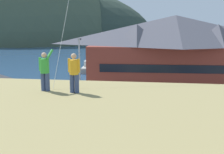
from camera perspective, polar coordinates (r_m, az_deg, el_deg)
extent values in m
plane|color=#66604C|center=(23.27, -2.51, -13.09)|extent=(600.00, 600.00, 0.00)
cube|color=gray|center=(27.83, -0.73, -8.79)|extent=(40.00, 20.00, 0.10)
cube|color=navy|center=(81.53, 4.72, 4.49)|extent=(360.00, 84.00, 0.03)
ellipsoid|color=#42513D|center=(148.46, -21.80, 6.77)|extent=(110.83, 69.74, 88.83)
ellipsoid|color=#2D3D33|center=(155.56, -19.95, 7.07)|extent=(148.48, 55.18, 60.39)
cube|color=brown|center=(42.46, 12.57, 2.26)|extent=(25.25, 10.53, 6.27)
cube|color=black|center=(37.76, 13.54, 1.60)|extent=(21.11, 1.01, 1.10)
pyramid|color=#4C4C56|center=(41.98, 12.88, 9.37)|extent=(26.78, 11.54, 4.25)
pyramid|color=#4C4C56|center=(39.96, 5.12, 8.63)|extent=(5.42, 5.42, 2.98)
pyramid|color=#4C4C56|center=(41.54, 20.90, 8.05)|extent=(5.42, 5.42, 2.98)
cube|color=#474C56|center=(45.71, 0.16, 1.28)|extent=(4.75, 3.62, 3.33)
pyramid|color=#47474C|center=(45.37, 0.16, 4.13)|extent=(5.13, 3.98, 1.25)
cube|color=black|center=(44.03, -0.11, 0.24)|extent=(1.10, 0.07, 2.33)
cube|color=#70604C|center=(56.15, -0.90, 1.80)|extent=(3.20, 14.61, 0.70)
cube|color=#A8A399|center=(55.05, -4.71, 1.68)|extent=(2.62, 7.03, 0.90)
cube|color=#B7B2A8|center=(54.97, -4.72, 2.22)|extent=(2.54, 6.82, 0.16)
cube|color=silver|center=(54.36, -4.81, 2.79)|extent=(1.67, 2.16, 1.10)
cube|color=silver|center=(22.33, 12.30, -12.14)|extent=(4.34, 2.15, 0.80)
cube|color=beige|center=(22.05, 11.99, -10.33)|extent=(2.23, 1.77, 0.70)
cube|color=black|center=(22.06, 11.99, -10.42)|extent=(2.27, 1.81, 0.32)
cylinder|color=black|center=(21.72, 15.97, -14.18)|extent=(0.66, 0.27, 0.64)
cylinder|color=black|center=(23.39, 15.69, -12.26)|extent=(0.66, 0.27, 0.64)
cylinder|color=black|center=(21.68, 8.54, -13.90)|extent=(0.66, 0.27, 0.64)
cylinder|color=black|center=(23.35, 8.84, -12.00)|extent=(0.66, 0.27, 0.64)
cylinder|color=black|center=(25.32, 21.98, -10.83)|extent=(0.65, 0.26, 0.64)
cube|color=black|center=(29.71, -4.97, -5.95)|extent=(4.23, 1.88, 0.80)
cube|color=black|center=(29.53, -5.28, -4.54)|extent=(2.13, 1.64, 0.70)
cube|color=black|center=(29.54, -5.28, -4.61)|extent=(2.17, 1.67, 0.32)
cylinder|color=black|center=(28.74, -2.62, -7.35)|extent=(0.64, 0.23, 0.64)
cylinder|color=black|center=(30.47, -2.09, -6.26)|extent=(0.64, 0.23, 0.64)
cylinder|color=black|center=(29.28, -7.95, -7.10)|extent=(0.64, 0.23, 0.64)
cylinder|color=black|center=(30.97, -7.12, -6.05)|extent=(0.64, 0.23, 0.64)
cube|color=navy|center=(23.62, -5.73, -10.60)|extent=(4.23, 1.86, 0.80)
cube|color=navy|center=(23.31, -5.40, -8.91)|extent=(2.12, 1.63, 0.70)
cube|color=black|center=(23.33, -5.40, -8.99)|extent=(2.16, 1.66, 0.32)
cylinder|color=black|center=(24.93, -8.30, -10.45)|extent=(0.64, 0.23, 0.64)
cylinder|color=black|center=(23.31, -9.60, -12.07)|extent=(0.64, 0.23, 0.64)
cylinder|color=black|center=(24.33, -2.01, -10.89)|extent=(0.64, 0.23, 0.64)
cylinder|color=black|center=(22.67, -2.84, -12.62)|extent=(0.64, 0.23, 0.64)
cube|color=#236633|center=(28.78, 10.05, -6.65)|extent=(4.34, 2.14, 0.80)
cube|color=#1E562B|center=(28.58, 10.40, -5.22)|extent=(2.23, 1.77, 0.70)
cube|color=black|center=(28.59, 10.40, -5.29)|extent=(2.27, 1.80, 0.32)
cylinder|color=black|center=(29.63, 7.16, -6.85)|extent=(0.66, 0.27, 0.64)
cylinder|color=black|center=(27.90, 7.46, -8.03)|extent=(0.66, 0.27, 0.64)
cylinder|color=black|center=(29.98, 12.41, -6.82)|extent=(0.66, 0.27, 0.64)
cylinder|color=black|center=(28.26, 13.03, -7.97)|extent=(0.66, 0.27, 0.64)
cylinder|color=black|center=(29.00, 21.69, -8.00)|extent=(0.65, 0.26, 0.64)
cylinder|color=black|center=(30.66, 20.64, -6.89)|extent=(0.65, 0.26, 0.64)
cylinder|color=black|center=(24.22, -21.03, -11.78)|extent=(0.66, 0.28, 0.64)
cylinder|color=black|center=(25.64, -18.74, -10.32)|extent=(0.66, 0.28, 0.64)
cylinder|color=#ADADB2|center=(32.85, -6.65, 1.24)|extent=(0.16, 0.16, 7.63)
cube|color=#4C4C51|center=(32.75, -6.65, 7.75)|extent=(0.24, 0.70, 0.20)
cylinder|color=#384770|center=(12.92, -13.95, -0.95)|extent=(0.20, 0.20, 0.82)
cylinder|color=#384770|center=(12.81, -13.11, -1.01)|extent=(0.20, 0.20, 0.82)
cylinder|color=green|center=(12.74, -13.68, 2.23)|extent=(0.40, 0.40, 0.64)
sphere|color=tan|center=(12.67, -13.78, 4.38)|extent=(0.24, 0.24, 0.24)
cylinder|color=green|center=(12.74, -12.68, 4.55)|extent=(0.20, 0.57, 0.43)
cylinder|color=green|center=(12.84, -14.54, 2.58)|extent=(0.11, 0.11, 0.60)
cylinder|color=#384770|center=(12.33, -8.20, -1.30)|extent=(0.20, 0.20, 0.82)
cylinder|color=#384770|center=(12.25, -7.24, -1.36)|extent=(0.20, 0.20, 0.82)
cylinder|color=gold|center=(12.16, -7.81, 2.03)|extent=(0.40, 0.40, 0.64)
sphere|color=tan|center=(12.09, -7.87, 4.27)|extent=(0.24, 0.24, 0.24)
cylinder|color=gold|center=(12.23, -8.78, 2.39)|extent=(0.11, 0.11, 0.60)
cylinder|color=gold|center=(12.06, -6.85, 2.32)|extent=(0.11, 0.11, 0.60)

